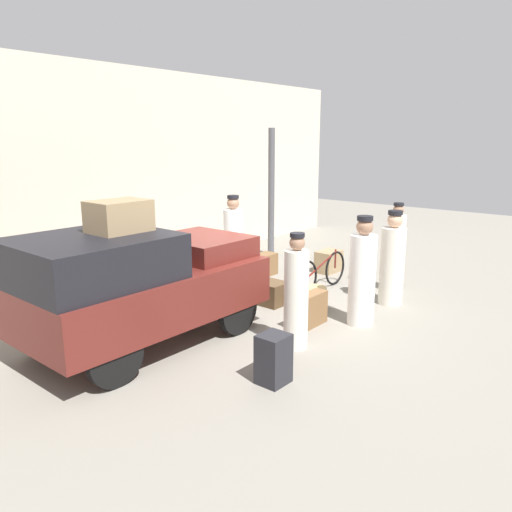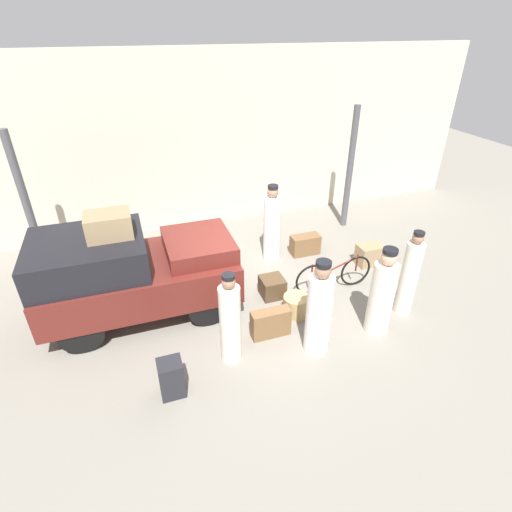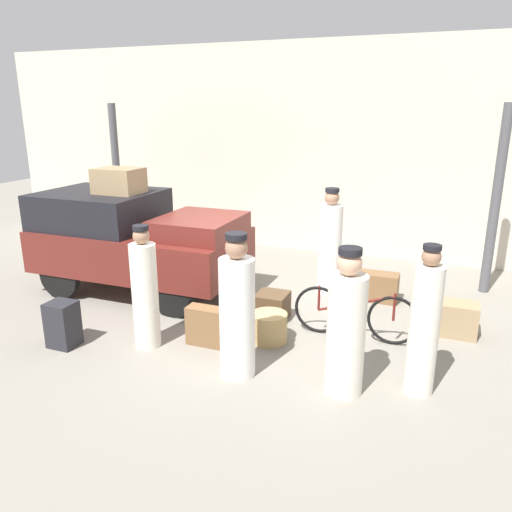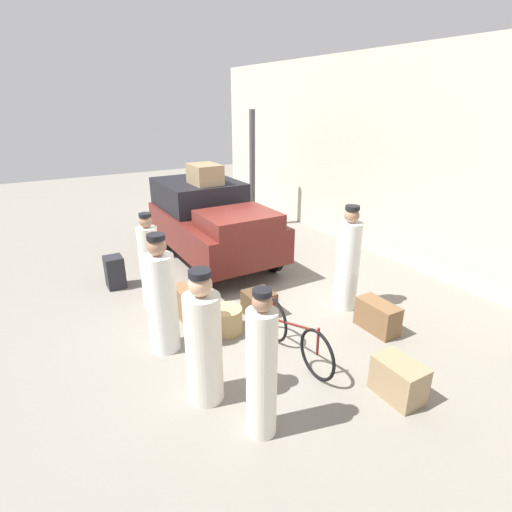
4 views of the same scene
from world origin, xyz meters
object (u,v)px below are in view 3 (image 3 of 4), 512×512
object	(u,v)px
conductor_in_dark_uniform	(424,326)
trunk_on_truck_roof	(119,181)
bicycle	(355,314)
suitcase_small_leather	(272,306)
trunk_umber_medium	(455,319)
truck	(134,237)
porter_lifting_near_truck	(346,329)
wicker_basket	(269,327)
porter_standing_middle	(145,292)
suitcase_tan_flat	(377,287)
porter_with_bicycle	(330,246)
porter_carrying_trunk	(237,313)
trunk_wicker_pale	(212,327)
trunk_large_brown	(63,324)

from	to	relation	value
conductor_in_dark_uniform	trunk_on_truck_roof	distance (m)	5.57
trunk_on_truck_roof	bicycle	bearing A→B (deg)	-7.73
suitcase_small_leather	bicycle	bearing A→B (deg)	-9.20
trunk_umber_medium	truck	bearing A→B (deg)	-179.20
porter_lifting_near_truck	trunk_on_truck_roof	distance (m)	4.95
truck	wicker_basket	bearing A→B (deg)	-20.60
porter_lifting_near_truck	trunk_on_truck_roof	xyz separation A→B (m)	(-4.37, 2.00, 1.16)
truck	trunk_on_truck_roof	size ratio (longest dim) A/B	4.67
porter_standing_middle	trunk_umber_medium	size ratio (longest dim) A/B	2.77
suitcase_small_leather	suitcase_tan_flat	distance (m)	1.96
trunk_umber_medium	suitcase_tan_flat	bearing A→B (deg)	142.95
truck	trunk_umber_medium	world-z (taller)	truck
conductor_in_dark_uniform	porter_with_bicycle	bearing A→B (deg)	121.75
bicycle	suitcase_tan_flat	world-z (taller)	bicycle
porter_carrying_trunk	porter_standing_middle	distance (m)	1.48
porter_lifting_near_truck	porter_standing_middle	xyz separation A→B (m)	(-2.75, 0.18, -0.00)
porter_with_bicycle	trunk_umber_medium	bearing A→B (deg)	-25.87
porter_carrying_trunk	trunk_umber_medium	xyz separation A→B (m)	(2.47, 2.15, -0.57)
porter_lifting_near_truck	conductor_in_dark_uniform	world-z (taller)	conductor_in_dark_uniform
conductor_in_dark_uniform	bicycle	bearing A→B (deg)	130.51
wicker_basket	suitcase_small_leather	size ratio (longest dim) A/B	1.06
trunk_wicker_pale	trunk_on_truck_roof	size ratio (longest dim) A/B	0.94
trunk_umber_medium	porter_standing_middle	bearing A→B (deg)	-154.32
truck	conductor_in_dark_uniform	size ratio (longest dim) A/B	2.03
porter_lifting_near_truck	porter_with_bicycle	size ratio (longest dim) A/B	0.93
trunk_large_brown	trunk_umber_medium	distance (m)	5.51
bicycle	porter_lifting_near_truck	world-z (taller)	porter_lifting_near_truck
porter_lifting_near_truck	trunk_large_brown	bearing A→B (deg)	-176.23
porter_standing_middle	trunk_wicker_pale	bearing A→B (deg)	21.00
trunk_wicker_pale	suitcase_tan_flat	bearing A→B (deg)	53.44
suitcase_small_leather	trunk_on_truck_roof	distance (m)	3.42
porter_with_bicycle	trunk_large_brown	xyz separation A→B (m)	(-2.91, -3.34, -0.53)
wicker_basket	suitcase_small_leather	distance (m)	0.76
wicker_basket	suitcase_small_leather	bearing A→B (deg)	106.49
porter_standing_middle	conductor_in_dark_uniform	bearing A→B (deg)	2.12
suitcase_tan_flat	trunk_wicker_pale	bearing A→B (deg)	-126.56
porter_lifting_near_truck	trunk_umber_medium	distance (m)	2.45
wicker_basket	porter_with_bicycle	bearing A→B (deg)	81.53
wicker_basket	bicycle	bearing A→B (deg)	25.43
trunk_wicker_pale	trunk_large_brown	world-z (taller)	trunk_large_brown
porter_standing_middle	trunk_wicker_pale	world-z (taller)	porter_standing_middle
porter_carrying_trunk	porter_with_bicycle	world-z (taller)	porter_with_bicycle
porter_with_bicycle	suitcase_small_leather	world-z (taller)	porter_with_bicycle
porter_lifting_near_truck	trunk_on_truck_roof	world-z (taller)	trunk_on_truck_roof
bicycle	porter_with_bicycle	world-z (taller)	porter_with_bicycle
conductor_in_dark_uniform	suitcase_small_leather	distance (m)	2.69
conductor_in_dark_uniform	trunk_on_truck_roof	world-z (taller)	trunk_on_truck_roof
porter_lifting_near_truck	trunk_wicker_pale	size ratio (longest dim) A/B	2.40
bicycle	conductor_in_dark_uniform	size ratio (longest dim) A/B	1.00
porter_carrying_trunk	trunk_large_brown	world-z (taller)	porter_carrying_trunk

